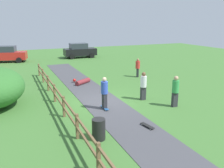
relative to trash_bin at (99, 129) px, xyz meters
The scene contains 12 objects.
ground_plane 4.65m from the trash_bin, 67.12° to the left, with size 60.00×60.00×0.00m, color #427533.
asphalt_path 4.65m from the trash_bin, 67.12° to the left, with size 2.40×28.00×0.02m, color #47474C.
wooden_fence 4.35m from the trash_bin, 100.62° to the left, with size 0.12×18.12×1.10m.
trash_bin is the anchor object (origin of this frame).
skater_riding 3.54m from the trash_bin, 64.44° to the left, with size 0.38×0.80×1.82m.
skater_fallen 9.16m from the trash_bin, 77.91° to the left, with size 1.41×1.40×0.36m.
skateboard_loose 2.49m from the trash_bin, ahead, with size 0.34×0.82×0.08m.
bystander_green 5.73m from the trash_bin, 20.01° to the left, with size 0.38×0.38×1.81m.
bystander_white 5.74m from the trash_bin, 40.83° to the left, with size 0.39×0.39×1.77m.
bystander_red 11.74m from the trash_bin, 52.90° to the left, with size 0.52×0.52×1.63m.
parked_car_red 22.54m from the trash_bin, 98.45° to the left, with size 4.47×2.70×1.92m.
parked_car_black 22.96m from the trash_bin, 76.05° to the left, with size 4.21×2.01×1.92m.
Camera 1 is at (-4.87, -12.79, 4.80)m, focal length 38.24 mm.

